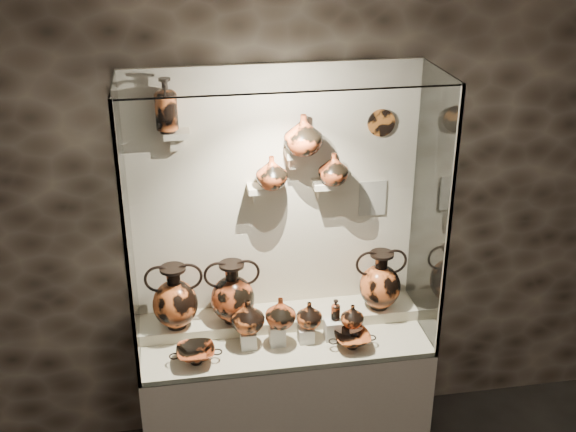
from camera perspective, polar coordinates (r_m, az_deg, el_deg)
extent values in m
cube|color=#2D231C|center=(4.25, -1.03, 1.43)|extent=(5.00, 0.02, 3.20)
cube|color=beige|center=(4.60, -0.29, -14.04)|extent=(1.70, 0.60, 0.80)
cube|color=#C4B798|center=(4.35, -0.30, -9.77)|extent=(1.68, 0.58, 0.03)
cube|color=#C4B798|center=(4.48, -0.67, -8.16)|extent=(1.70, 0.25, 0.10)
cube|color=beige|center=(4.25, -1.02, 1.41)|extent=(1.70, 0.03, 1.60)
cube|color=white|center=(3.70, 0.42, -2.25)|extent=(1.70, 0.01, 1.60)
cube|color=white|center=(3.93, -12.59, -1.22)|extent=(0.01, 0.60, 1.60)
cube|color=white|center=(4.17, 11.21, 0.48)|extent=(0.01, 0.60, 1.60)
cube|color=white|center=(3.70, -0.36, 10.90)|extent=(1.70, 0.60, 0.01)
cube|color=gray|center=(3.67, -12.64, -3.15)|extent=(0.02, 0.02, 1.60)
cube|color=gray|center=(3.93, 12.56, -1.23)|extent=(0.02, 0.02, 1.60)
cube|color=beige|center=(4.25, -3.16, -9.69)|extent=(0.09, 0.09, 0.10)
cube|color=beige|center=(4.26, -0.87, -9.32)|extent=(0.09, 0.09, 0.13)
cube|color=beige|center=(4.30, 1.41, -9.32)|extent=(0.09, 0.09, 0.09)
cube|color=beige|center=(4.32, 3.52, -8.94)|extent=(0.09, 0.09, 0.12)
cube|color=beige|center=(4.36, 5.33, -8.97)|extent=(0.09, 0.09, 0.08)
cube|color=beige|center=(3.98, -8.80, 6.41)|extent=(0.14, 0.12, 0.04)
cube|color=beige|center=(4.13, -2.25, 2.19)|extent=(0.14, 0.12, 0.04)
cube|color=beige|center=(4.09, 0.50, 4.97)|extent=(0.10, 0.12, 0.04)
cube|color=beige|center=(4.19, 2.91, 2.52)|extent=(0.14, 0.12, 0.04)
imported|color=#C75826|center=(4.18, -3.18, -7.87)|extent=(0.22, 0.22, 0.20)
imported|color=#AB431E|center=(4.17, -0.59, -7.61)|extent=(0.23, 0.23, 0.18)
imported|color=#C75826|center=(4.24, 1.68, -7.78)|extent=(0.19, 0.19, 0.16)
imported|color=#C75826|center=(4.28, 5.10, -7.84)|extent=(0.17, 0.17, 0.14)
imported|color=#AB431E|center=(4.06, -1.30, 3.50)|extent=(0.22, 0.22, 0.19)
imported|color=#AB431E|center=(4.00, 1.22, 6.48)|extent=(0.26, 0.26, 0.23)
imported|color=#AB431E|center=(4.13, 3.62, 3.76)|extent=(0.20, 0.20, 0.18)
cylinder|color=#B25E23|center=(4.20, 7.37, 7.32)|extent=(0.16, 0.02, 0.16)
cube|color=beige|center=(4.36, 6.69, 1.41)|extent=(0.17, 0.01, 0.22)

